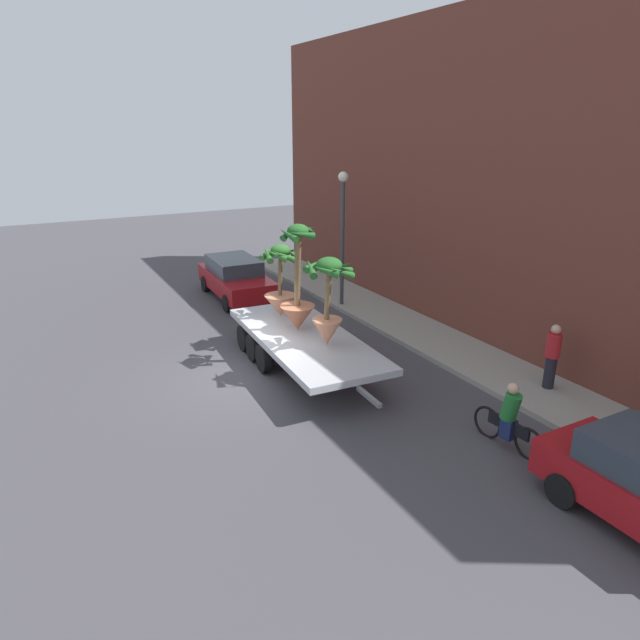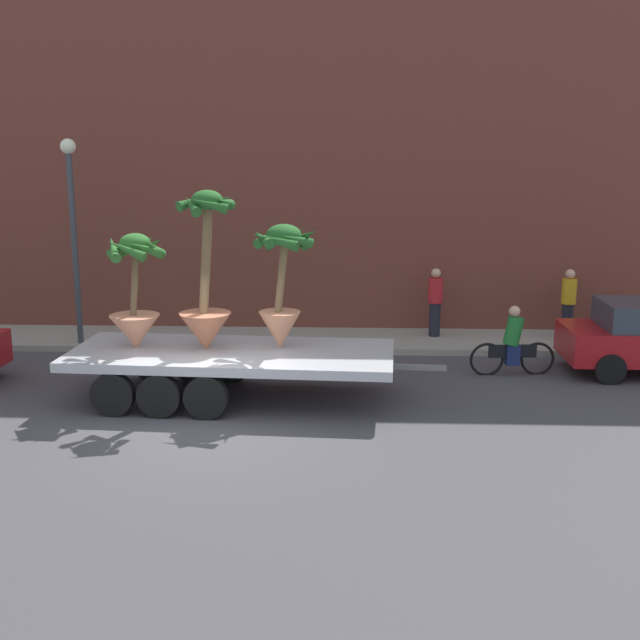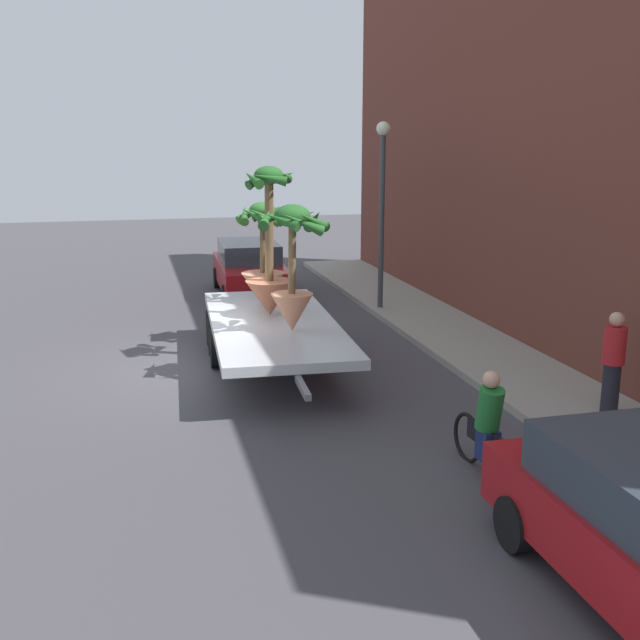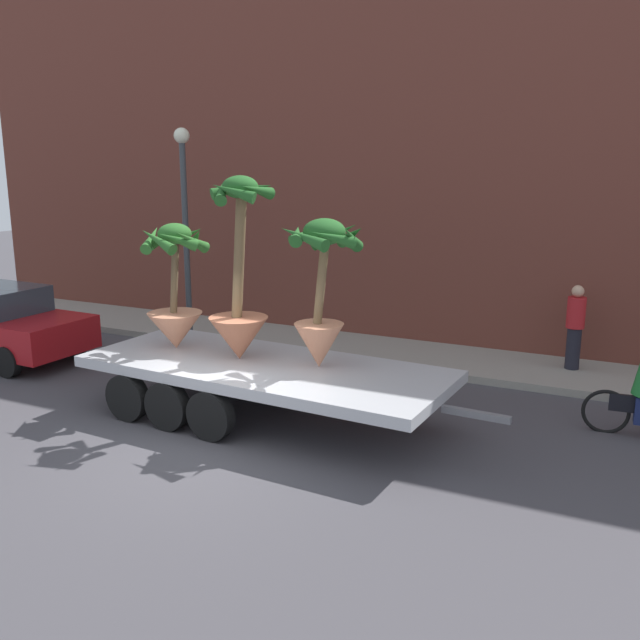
{
  "view_description": "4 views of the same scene",
  "coord_description": "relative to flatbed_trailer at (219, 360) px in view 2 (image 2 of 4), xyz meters",
  "views": [
    {
      "loc": [
        13.25,
        -4.99,
        6.58
      ],
      "look_at": [
        1.18,
        1.56,
        1.74
      ],
      "focal_mm": 31.5,
      "sensor_mm": 36.0,
      "label": 1
    },
    {
      "loc": [
        2.5,
        -13.17,
        4.87
      ],
      "look_at": [
        1.89,
        2.1,
        1.48
      ],
      "focal_mm": 44.85,
      "sensor_mm": 36.0,
      "label": 2
    },
    {
      "loc": [
        14.88,
        -1.11,
        4.57
      ],
      "look_at": [
        1.9,
        2.15,
        1.35
      ],
      "focal_mm": 42.63,
      "sensor_mm": 36.0,
      "label": 3
    },
    {
      "loc": [
        5.85,
        -7.96,
        4.28
      ],
      "look_at": [
        1.15,
        1.78,
        1.77
      ],
      "focal_mm": 39.02,
      "sensor_mm": 36.0,
      "label": 4
    }
  ],
  "objects": [
    {
      "name": "sidewalk",
      "position": [
        0.04,
        4.49,
        -0.7
      ],
      "size": [
        24.0,
        2.2,
        0.15
      ],
      "primitive_type": "cube",
      "color": "gray",
      "rests_on": "ground"
    },
    {
      "name": "building_facade",
      "position": [
        0.04,
        6.19,
        4.16
      ],
      "size": [
        24.0,
        1.2,
        9.86
      ],
      "primitive_type": "cube",
      "color": "brown",
      "rests_on": "ground"
    },
    {
      "name": "ground_plane",
      "position": [
        0.04,
        -1.61,
        -0.77
      ],
      "size": [
        60.0,
        60.0,
        0.0
      ],
      "primitive_type": "plane",
      "color": "#423F44"
    },
    {
      "name": "pedestrian_far_left",
      "position": [
        7.9,
        4.78,
        0.27
      ],
      "size": [
        0.36,
        0.36,
        1.71
      ],
      "color": "black",
      "rests_on": "sidewalk"
    },
    {
      "name": "flatbed_trailer",
      "position": [
        0.0,
        0.0,
        0.0
      ],
      "size": [
        7.25,
        2.81,
        0.98
      ],
      "color": "#B7BABF",
      "rests_on": "ground"
    },
    {
      "name": "potted_palm_middle",
      "position": [
        -0.22,
        0.02,
        1.28
      ],
      "size": [
        1.1,
        1.13,
        3.05
      ],
      "color": "#B26647",
      "rests_on": "flatbed_trailer"
    },
    {
      "name": "potted_palm_rear",
      "position": [
        1.21,
        0.19,
        1.43
      ],
      "size": [
        1.37,
        1.41,
        2.41
      ],
      "color": "tan",
      "rests_on": "flatbed_trailer"
    },
    {
      "name": "potted_palm_front",
      "position": [
        -1.62,
        0.12,
        1.12
      ],
      "size": [
        1.21,
        1.17,
        2.23
      ],
      "color": "tan",
      "rests_on": "flatbed_trailer"
    },
    {
      "name": "pedestrian_near_gate",
      "position": [
        4.62,
        4.77,
        0.27
      ],
      "size": [
        0.36,
        0.36,
        1.71
      ],
      "color": "black",
      "rests_on": "sidewalk"
    },
    {
      "name": "cyclist",
      "position": [
        6.0,
        1.91,
        -0.11
      ],
      "size": [
        1.84,
        0.38,
        1.54
      ],
      "color": "black",
      "rests_on": "ground"
    },
    {
      "name": "street_lamp",
      "position": [
        -3.99,
        3.69,
        2.46
      ],
      "size": [
        0.36,
        0.36,
        4.83
      ],
      "color": "#383D42",
      "rests_on": "sidewalk"
    }
  ]
}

